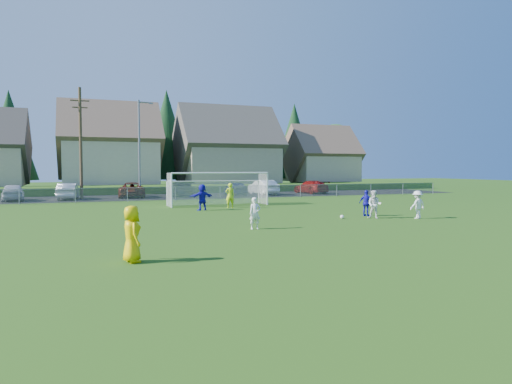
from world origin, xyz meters
TOP-DOWN VIEW (x-y plane):
  - ground at (0.00, 0.00)m, footprint 160.00×160.00m
  - asphalt_lot at (0.00, 27.50)m, footprint 60.00×60.00m
  - grass_embankment at (0.00, 35.00)m, footprint 70.00×6.00m
  - soccer_ball at (3.85, 4.75)m, footprint 0.22×0.22m
  - referee at (-8.27, -3.01)m, footprint 0.68×0.91m
  - player_white_a at (-2.18, 2.53)m, footprint 0.54×0.36m
  - player_white_b at (5.61, 4.22)m, footprint 0.95×0.96m
  - player_white_c at (7.82, 3.32)m, footprint 1.06×0.67m
  - player_blue_a at (5.95, 5.46)m, footprint 0.78×0.96m
  - player_blue_b at (-2.11, 12.46)m, footprint 1.69×0.85m
  - goalkeeper at (0.18, 13.50)m, footprint 0.66×0.45m
  - car_a at (-14.96, 26.62)m, footprint 2.17×4.50m
  - car_b at (-10.63, 26.98)m, footprint 1.92×4.49m
  - car_c at (-4.98, 27.77)m, footprint 3.00×5.39m
  - car_d at (-0.36, 27.74)m, footprint 2.40×5.34m
  - car_e at (4.98, 26.58)m, footprint 1.87×4.27m
  - car_f at (8.29, 27.27)m, footprint 1.85×4.74m
  - car_g at (14.01, 27.42)m, footprint 2.43×5.01m
  - soccer_goal at (0.00, 16.05)m, footprint 7.42×1.90m
  - chainlink_fence at (0.00, 22.00)m, footprint 52.06×0.06m
  - streetlight at (-4.45, 26.00)m, footprint 1.38×0.18m
  - utility_pole at (-9.50, 27.00)m, footprint 1.60×0.26m
  - houses_row at (1.97, 42.46)m, footprint 53.90×11.45m
  - tree_row at (1.04, 48.74)m, footprint 65.98×12.36m

SIDE VIEW (x-z plane):
  - ground at x=0.00m, z-range 0.00..0.00m
  - asphalt_lot at x=0.00m, z-range 0.01..0.01m
  - soccer_ball at x=3.85m, z-range 0.00..0.22m
  - grass_embankment at x=0.00m, z-range 0.00..0.80m
  - chainlink_fence at x=0.00m, z-range 0.03..1.23m
  - car_g at x=14.01m, z-range 0.00..1.40m
  - car_c at x=-4.98m, z-range 0.00..1.42m
  - car_e at x=4.98m, z-range 0.00..1.43m
  - car_b at x=-10.63m, z-range 0.00..1.44m
  - player_white_a at x=-2.18m, z-range 0.00..1.47m
  - car_a at x=-14.96m, z-range 0.00..1.48m
  - car_d at x=-0.36m, z-range 0.00..1.52m
  - player_blue_a at x=5.95m, z-range 0.00..1.52m
  - car_f at x=8.29m, z-range 0.00..1.54m
  - player_white_c at x=7.82m, z-range 0.00..1.55m
  - player_white_b at x=5.61m, z-range 0.00..1.57m
  - referee at x=-8.27m, z-range 0.00..1.71m
  - player_blue_b at x=-2.11m, z-range 0.00..1.74m
  - goalkeeper at x=0.18m, z-range 0.00..1.75m
  - soccer_goal at x=0.00m, z-range 0.38..2.88m
  - streetlight at x=-4.45m, z-range 0.34..9.34m
  - utility_pole at x=-9.50m, z-range 0.15..10.15m
  - tree_row at x=1.04m, z-range 0.01..13.81m
  - houses_row at x=1.97m, z-range 0.69..13.97m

